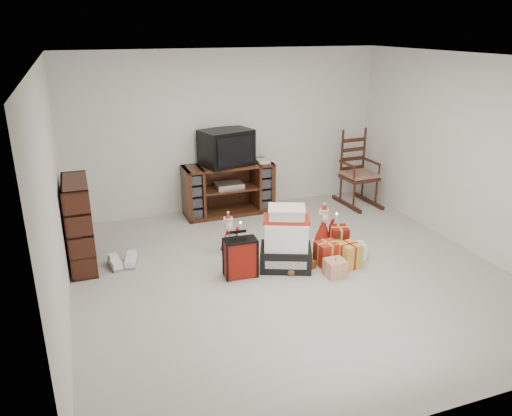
{
  "coord_description": "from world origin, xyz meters",
  "views": [
    {
      "loc": [
        -2.22,
        -4.9,
        2.82
      ],
      "look_at": [
        -0.22,
        0.6,
        0.66
      ],
      "focal_mm": 35.0,
      "sensor_mm": 36.0,
      "label": 1
    }
  ],
  "objects_px": {
    "teddy_bear": "(293,261)",
    "santa_figurine": "(323,228)",
    "rocking_chair": "(357,178)",
    "gift_cluster": "(340,252)",
    "bookshelf": "(79,225)",
    "tv_stand": "(229,189)",
    "red_suitcase": "(240,258)",
    "gift_pile": "(286,242)",
    "crt_television": "(226,148)",
    "sneaker_pair": "(123,262)",
    "mrs_claus_figurine": "(229,237)"
  },
  "relations": [
    {
      "from": "rocking_chair",
      "to": "mrs_claus_figurine",
      "type": "xyz_separation_m",
      "value": [
        -2.57,
        -1.11,
        -0.22
      ]
    },
    {
      "from": "tv_stand",
      "to": "teddy_bear",
      "type": "height_order",
      "value": "tv_stand"
    },
    {
      "from": "sneaker_pair",
      "to": "red_suitcase",
      "type": "bearing_deg",
      "value": -31.21
    },
    {
      "from": "gift_pile",
      "to": "crt_television",
      "type": "height_order",
      "value": "crt_television"
    },
    {
      "from": "red_suitcase",
      "to": "gift_cluster",
      "type": "height_order",
      "value": "red_suitcase"
    },
    {
      "from": "gift_pile",
      "to": "mrs_claus_figurine",
      "type": "xyz_separation_m",
      "value": [
        -0.53,
        0.67,
        -0.12
      ]
    },
    {
      "from": "bookshelf",
      "to": "gift_cluster",
      "type": "bearing_deg",
      "value": -17.96
    },
    {
      "from": "red_suitcase",
      "to": "santa_figurine",
      "type": "relative_size",
      "value": 0.99
    },
    {
      "from": "mrs_claus_figurine",
      "to": "gift_cluster",
      "type": "height_order",
      "value": "mrs_claus_figurine"
    },
    {
      "from": "red_suitcase",
      "to": "mrs_claus_figurine",
      "type": "distance_m",
      "value": 0.71
    },
    {
      "from": "bookshelf",
      "to": "sneaker_pair",
      "type": "distance_m",
      "value": 0.69
    },
    {
      "from": "bookshelf",
      "to": "santa_figurine",
      "type": "distance_m",
      "value": 3.15
    },
    {
      "from": "gift_cluster",
      "to": "crt_television",
      "type": "bearing_deg",
      "value": 111.81
    },
    {
      "from": "tv_stand",
      "to": "teddy_bear",
      "type": "relative_size",
      "value": 4.32
    },
    {
      "from": "rocking_chair",
      "to": "sneaker_pair",
      "type": "distance_m",
      "value": 4.09
    },
    {
      "from": "red_suitcase",
      "to": "teddy_bear",
      "type": "xyz_separation_m",
      "value": [
        0.64,
        -0.1,
        -0.1
      ]
    },
    {
      "from": "gift_cluster",
      "to": "tv_stand",
      "type": "bearing_deg",
      "value": 111.26
    },
    {
      "from": "rocking_chair",
      "to": "red_suitcase",
      "type": "xyz_separation_m",
      "value": [
        -2.64,
        -1.82,
        -0.19
      ]
    },
    {
      "from": "crt_television",
      "to": "santa_figurine",
      "type": "bearing_deg",
      "value": -74.8
    },
    {
      "from": "teddy_bear",
      "to": "crt_television",
      "type": "distance_m",
      "value": 2.38
    },
    {
      "from": "gift_cluster",
      "to": "crt_television",
      "type": "distance_m",
      "value": 2.46
    },
    {
      "from": "rocking_chair",
      "to": "crt_television",
      "type": "height_order",
      "value": "crt_television"
    },
    {
      "from": "rocking_chair",
      "to": "gift_cluster",
      "type": "height_order",
      "value": "rocking_chair"
    },
    {
      "from": "tv_stand",
      "to": "red_suitcase",
      "type": "bearing_deg",
      "value": -103.99
    },
    {
      "from": "santa_figurine",
      "to": "bookshelf",
      "type": "bearing_deg",
      "value": 172.19
    },
    {
      "from": "rocking_chair",
      "to": "teddy_bear",
      "type": "relative_size",
      "value": 3.95
    },
    {
      "from": "bookshelf",
      "to": "santa_figurine",
      "type": "xyz_separation_m",
      "value": [
        3.11,
        -0.43,
        -0.31
      ]
    },
    {
      "from": "bookshelf",
      "to": "gift_pile",
      "type": "bearing_deg",
      "value": -21.77
    },
    {
      "from": "red_suitcase",
      "to": "teddy_bear",
      "type": "distance_m",
      "value": 0.65
    },
    {
      "from": "tv_stand",
      "to": "mrs_claus_figurine",
      "type": "distance_m",
      "value": 1.46
    },
    {
      "from": "crt_television",
      "to": "mrs_claus_figurine",
      "type": "bearing_deg",
      "value": -121.33
    },
    {
      "from": "teddy_bear",
      "to": "santa_figurine",
      "type": "bearing_deg",
      "value": 41.29
    },
    {
      "from": "tv_stand",
      "to": "crt_television",
      "type": "bearing_deg",
      "value": 179.32
    },
    {
      "from": "santa_figurine",
      "to": "mrs_claus_figurine",
      "type": "xyz_separation_m",
      "value": [
        -1.3,
        0.16,
        -0.0
      ]
    },
    {
      "from": "teddy_bear",
      "to": "gift_cluster",
      "type": "relative_size",
      "value": 0.33
    },
    {
      "from": "tv_stand",
      "to": "gift_cluster",
      "type": "xyz_separation_m",
      "value": [
        0.82,
        -2.1,
        -0.28
      ]
    },
    {
      "from": "gift_pile",
      "to": "red_suitcase",
      "type": "distance_m",
      "value": 0.61
    },
    {
      "from": "rocking_chair",
      "to": "gift_pile",
      "type": "bearing_deg",
      "value": -141.94
    },
    {
      "from": "bookshelf",
      "to": "gift_cluster",
      "type": "distance_m",
      "value": 3.24
    },
    {
      "from": "mrs_claus_figurine",
      "to": "gift_pile",
      "type": "bearing_deg",
      "value": -51.63
    },
    {
      "from": "mrs_claus_figurine",
      "to": "rocking_chair",
      "type": "bearing_deg",
      "value": 23.45
    },
    {
      "from": "rocking_chair",
      "to": "gift_cluster",
      "type": "relative_size",
      "value": 1.3
    },
    {
      "from": "gift_cluster",
      "to": "teddy_bear",
      "type": "bearing_deg",
      "value": -173.4
    },
    {
      "from": "tv_stand",
      "to": "red_suitcase",
      "type": "distance_m",
      "value": 2.14
    },
    {
      "from": "red_suitcase",
      "to": "sneaker_pair",
      "type": "bearing_deg",
      "value": 152.97
    },
    {
      "from": "teddy_bear",
      "to": "gift_cluster",
      "type": "xyz_separation_m",
      "value": [
        0.68,
        0.08,
        -0.02
      ]
    },
    {
      "from": "teddy_bear",
      "to": "santa_figurine",
      "type": "xyz_separation_m",
      "value": [
        0.73,
        0.64,
        0.08
      ]
    },
    {
      "from": "gift_pile",
      "to": "sneaker_pair",
      "type": "distance_m",
      "value": 2.03
    },
    {
      "from": "gift_cluster",
      "to": "crt_television",
      "type": "xyz_separation_m",
      "value": [
        -0.84,
        2.1,
        0.95
      ]
    },
    {
      "from": "rocking_chair",
      "to": "santa_figurine",
      "type": "height_order",
      "value": "rocking_chair"
    }
  ]
}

